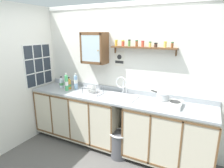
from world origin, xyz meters
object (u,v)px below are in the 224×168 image
Objects in this scene: sink at (120,97)px; bottle_water_blue_4 at (76,82)px; bottle_water_clear_2 at (61,83)px; warning_sign at (119,59)px; bottle_juice_amber_3 at (69,84)px; saucepan at (163,96)px; trash_bin at (119,144)px; wall_cabinet at (94,48)px; hot_plate_stove at (168,103)px; dish_rack at (93,91)px; bottle_opaque_white_1 at (66,82)px; bottle_soda_green_0 at (66,83)px.

bottle_water_blue_4 is at bearing 178.01° from sink.
warning_sign reaches higher than bottle_water_clear_2.
bottle_water_blue_4 reaches higher than bottle_juice_amber_3.
saucepan is (0.71, -0.02, 0.14)m from sink.
bottle_water_clear_2 reaches higher than saucepan.
wall_cabinet is at bearing 151.03° from trash_bin.
hot_plate_stove is at bearing 15.34° from trash_bin.
saucepan is 1.22m from dish_rack.
bottle_juice_amber_3 is 0.71× the size of dish_rack.
bottle_water_blue_4 is at bearing 177.34° from hot_plate_stove.
warning_sign is at bearing 161.87° from hot_plate_stove.
warning_sign reaches higher than bottle_juice_amber_3.
wall_cabinet is at bearing 12.29° from bottle_opaque_white_1.
hot_plate_stove is 1.54× the size of bottle_opaque_white_1.
bottle_opaque_white_1 is 1.16m from warning_sign.
bottle_opaque_white_1 reaches higher than hot_plate_stove.
wall_cabinet is at bearing 172.90° from saucepan.
wall_cabinet reaches higher than bottle_water_blue_4.
bottle_juice_amber_3 is at bearing 176.19° from dish_rack.
hot_plate_stove is 1.14m from warning_sign.
warning_sign is at bearing 13.62° from bottle_water_clear_2.
sink is at bearing 6.23° from dish_rack.
bottle_water_blue_4 is (0.22, 0.02, 0.04)m from bottle_opaque_white_1.
trash_bin is at bearing -5.88° from bottle_soda_green_0.
bottle_juice_amber_3 is 0.75× the size of bottle_water_blue_4.
wall_cabinet is 1.70m from trash_bin.
trash_bin is at bearing -14.57° from bottle_water_blue_4.
bottle_juice_amber_3 is (-1.87, 0.03, 0.06)m from hot_plate_stove.
bottle_soda_green_0 is 0.26m from bottle_water_clear_2.
bottle_water_clear_2 is (-2.07, 0.04, 0.06)m from hot_plate_stove.
bottle_soda_green_0 is at bearing -121.10° from bottle_water_blue_4.
bottle_water_blue_4 is 1.20× the size of warning_sign.
bottle_juice_amber_3 is 0.14m from bottle_water_blue_4.
bottle_opaque_white_1 reaches higher than saucepan.
bottle_soda_green_0 is 0.12m from bottle_juice_amber_3.
bottle_opaque_white_1 is 0.55× the size of trash_bin.
bottle_soda_green_0 is 0.60× the size of wall_cabinet.
dish_rack is at bearing -3.81° from bottle_juice_amber_3.
sink reaches higher than saucepan.
bottle_soda_green_0 reaches higher than hot_plate_stove.
bottle_water_blue_4 is 0.45m from dish_rack.
saucepan is at bearing -0.97° from bottle_opaque_white_1.
bottle_juice_amber_3 reaches higher than hot_plate_stove.
bottle_water_blue_4 is 0.94× the size of dish_rack.
hot_plate_stove is 1.58m from wall_cabinet.
wall_cabinet is (-1.38, 0.18, 0.74)m from hot_plate_stove.
bottle_juice_amber_3 is 0.51× the size of trash_bin.
warning_sign is (1.12, 0.27, 0.50)m from bottle_water_clear_2.
hot_plate_stove is at bearing -0.92° from bottle_juice_amber_3.
hot_plate_stove is 2.07m from bottle_water_clear_2.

